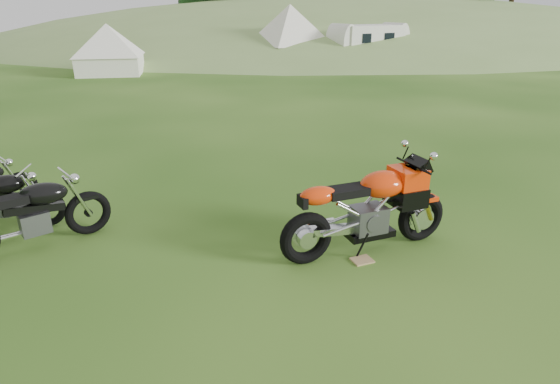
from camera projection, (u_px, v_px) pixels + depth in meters
name	position (u px, v px, depth m)	size (l,w,h in m)	color
ground	(288.00, 236.00, 6.59)	(120.00, 120.00, 0.00)	#1D440E
hillside	(353.00, 37.00, 49.34)	(80.00, 64.00, 8.00)	#71934B
hedgerow	(353.00, 37.00, 49.34)	(36.00, 1.20, 8.60)	black
sport_motorcycle	(368.00, 203.00, 5.96)	(2.29, 0.57, 1.37)	#EB3408
plywood_board	(362.00, 260.00, 5.95)	(0.26, 0.21, 0.02)	tan
vintage_moto_a	(31.00, 213.00, 6.06)	(1.98, 0.46, 1.04)	black
tent_left	(109.00, 48.00, 21.83)	(2.78, 2.78, 2.41)	white
tent_right	(290.00, 36.00, 25.83)	(3.36, 3.36, 2.91)	white
caravan	(368.00, 44.00, 25.81)	(4.49, 2.01, 2.10)	silver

